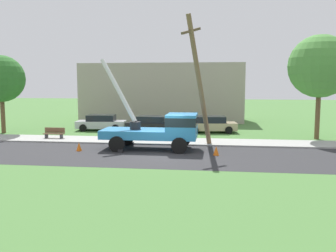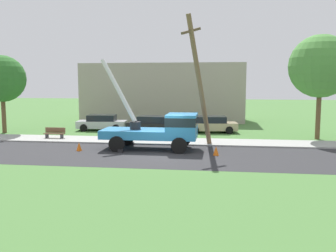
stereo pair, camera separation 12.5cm
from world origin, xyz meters
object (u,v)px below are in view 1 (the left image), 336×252
(leaning_utility_pole, at_px, (199,80))
(roadside_tree_far, at_px, (1,79))
(parked_sedan_silver, at_px, (101,123))
(traffic_cone_ahead, at_px, (216,151))
(traffic_cone_behind, at_px, (79,147))
(roadside_tree_near, at_px, (320,66))
(parked_sedan_tan, at_px, (211,124))
(park_bench, at_px, (54,133))
(utility_truck, at_px, (162,128))
(parked_sedan_black, at_px, (152,124))

(leaning_utility_pole, bearing_deg, roadside_tree_far, 164.46)
(parked_sedan_silver, bearing_deg, traffic_cone_ahead, -44.67)
(leaning_utility_pole, distance_m, parked_sedan_silver, 12.42)
(traffic_cone_behind, height_order, roadside_tree_near, roadside_tree_near)
(leaning_utility_pole, height_order, roadside_tree_near, leaning_utility_pole)
(parked_sedan_silver, distance_m, roadside_tree_near, 18.94)
(leaning_utility_pole, height_order, traffic_cone_ahead, leaning_utility_pole)
(traffic_cone_behind, bearing_deg, roadside_tree_far, 142.96)
(parked_sedan_silver, bearing_deg, parked_sedan_tan, -0.74)
(traffic_cone_behind, xyz_separation_m, parked_sedan_silver, (-1.64, 9.91, 0.43))
(park_bench, bearing_deg, leaning_utility_pole, -9.51)
(park_bench, height_order, roadside_tree_near, roadside_tree_near)
(leaning_utility_pole, bearing_deg, roadside_tree_near, 27.37)
(traffic_cone_behind, distance_m, park_bench, 5.63)
(utility_truck, xyz_separation_m, parked_sedan_black, (-2.04, 8.06, -0.70))
(utility_truck, xyz_separation_m, traffic_cone_ahead, (3.50, -1.49, -1.13))
(leaning_utility_pole, xyz_separation_m, traffic_cone_behind, (-7.53, -2.44, -4.22))
(parked_sedan_black, distance_m, park_bench, 8.39)
(leaning_utility_pole, xyz_separation_m, roadside_tree_near, (8.92, 4.62, 1.05))
(traffic_cone_behind, distance_m, parked_sedan_black, 9.77)
(parked_sedan_tan, relative_size, roadside_tree_near, 0.57)
(parked_sedan_black, height_order, park_bench, parked_sedan_black)
(traffic_cone_ahead, relative_size, traffic_cone_behind, 1.00)
(utility_truck, xyz_separation_m, park_bench, (-8.83, 3.14, -0.95))
(utility_truck, relative_size, roadside_tree_near, 0.85)
(parked_sedan_black, bearing_deg, traffic_cone_behind, -108.99)
(traffic_cone_ahead, relative_size, roadside_tree_far, 0.08)
(traffic_cone_ahead, distance_m, roadside_tree_far, 20.20)
(utility_truck, height_order, park_bench, utility_truck)
(park_bench, xyz_separation_m, roadside_tree_far, (-5.90, 2.87, 4.18))
(utility_truck, relative_size, leaning_utility_pole, 0.77)
(traffic_cone_ahead, distance_m, roadside_tree_near, 11.92)
(park_bench, relative_size, roadside_tree_far, 0.24)
(roadside_tree_near, bearing_deg, roadside_tree_far, 179.72)
(leaning_utility_pole, height_order, traffic_cone_behind, leaning_utility_pole)
(utility_truck, bearing_deg, parked_sedan_black, 104.20)
(roadside_tree_near, bearing_deg, traffic_cone_ahead, -136.32)
(park_bench, bearing_deg, roadside_tree_near, 7.80)
(roadside_tree_near, bearing_deg, parked_sedan_tan, 161.54)
(leaning_utility_pole, distance_m, traffic_cone_ahead, 5.18)
(utility_truck, bearing_deg, traffic_cone_behind, -167.36)
(traffic_cone_ahead, relative_size, parked_sedan_silver, 0.12)
(parked_sedan_silver, bearing_deg, roadside_tree_far, -160.91)
(leaning_utility_pole, height_order, park_bench, leaning_utility_pole)
(park_bench, bearing_deg, parked_sedan_tan, 24.71)
(leaning_utility_pole, distance_m, traffic_cone_behind, 8.97)
(utility_truck, relative_size, parked_sedan_tan, 1.48)
(leaning_utility_pole, xyz_separation_m, parked_sedan_tan, (0.75, 7.34, -3.79))
(traffic_cone_ahead, relative_size, roadside_tree_near, 0.07)
(leaning_utility_pole, relative_size, parked_sedan_silver, 1.93)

